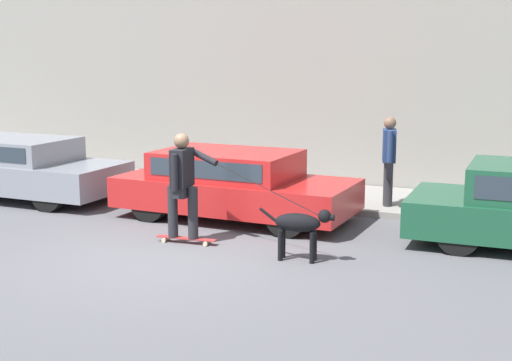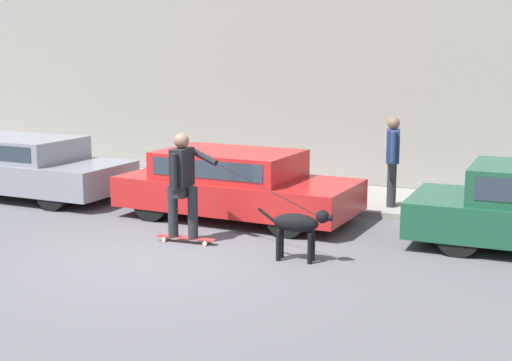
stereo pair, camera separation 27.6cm
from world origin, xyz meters
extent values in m
plane|color=#545459|center=(0.00, 0.00, 0.00)|extent=(36.00, 36.00, 0.00)
cube|color=gray|center=(0.00, 6.21, 2.18)|extent=(32.00, 0.30, 4.37)
cube|color=gray|center=(0.00, 4.84, 0.06)|extent=(30.00, 2.40, 0.11)
cylinder|color=black|center=(-3.39, 3.37, 0.34)|extent=(0.68, 0.21, 0.68)
cylinder|color=black|center=(-3.41, 1.84, 0.34)|extent=(0.68, 0.21, 0.68)
cube|color=gray|center=(-4.71, 2.63, 0.48)|extent=(4.24, 1.83, 0.55)
cube|color=gray|center=(-4.87, 2.63, 0.98)|extent=(2.38, 1.62, 0.44)
cylinder|color=black|center=(1.29, 3.35, 0.34)|extent=(0.69, 0.22, 0.68)
cylinder|color=black|center=(1.23, 1.80, 0.34)|extent=(0.69, 0.22, 0.68)
cylinder|color=black|center=(-1.26, 3.45, 0.34)|extent=(0.69, 0.22, 0.68)
cylinder|color=black|center=(-1.31, 1.90, 0.34)|extent=(0.69, 0.22, 0.68)
cube|color=#B21E1E|center=(-0.01, 2.63, 0.46)|extent=(4.17, 1.94, 0.52)
cube|color=#B21E1E|center=(-0.18, 2.63, 0.96)|extent=(2.41, 1.70, 0.46)
cube|color=#28333D|center=(-0.21, 1.82, 0.98)|extent=(2.07, 0.09, 0.30)
cylinder|color=black|center=(3.84, 3.39, 0.31)|extent=(0.63, 0.21, 0.63)
cylinder|color=black|center=(3.85, 1.83, 0.31)|extent=(0.63, 0.21, 0.63)
cylinder|color=black|center=(2.04, 0.75, 0.22)|extent=(0.07, 0.07, 0.43)
cylinder|color=black|center=(2.05, 0.61, 0.22)|extent=(0.07, 0.07, 0.43)
cylinder|color=black|center=(1.59, 0.71, 0.22)|extent=(0.07, 0.07, 0.43)
cylinder|color=black|center=(1.60, 0.57, 0.22)|extent=(0.07, 0.07, 0.43)
ellipsoid|color=black|center=(1.82, 0.66, 0.55)|extent=(0.67, 0.32, 0.26)
sphere|color=black|center=(2.20, 0.70, 0.66)|extent=(0.19, 0.19, 0.19)
cylinder|color=black|center=(2.28, 0.70, 0.65)|extent=(0.11, 0.09, 0.08)
cylinder|color=black|center=(1.39, 0.63, 0.62)|extent=(0.27, 0.06, 0.20)
cylinder|color=beige|center=(0.29, 0.97, 0.04)|extent=(0.07, 0.04, 0.07)
cylinder|color=beige|center=(0.30, 0.82, 0.04)|extent=(0.07, 0.04, 0.07)
cylinder|color=beige|center=(-0.40, 0.92, 0.04)|extent=(0.07, 0.04, 0.07)
cylinder|color=beige|center=(-0.38, 0.77, 0.04)|extent=(0.07, 0.04, 0.07)
cube|color=#A82D2D|center=(-0.05, 0.87, 0.08)|extent=(0.96, 0.19, 0.02)
cylinder|color=#232328|center=(0.07, 0.88, 0.48)|extent=(0.15, 0.15, 0.79)
cylinder|color=#232328|center=(-0.26, 0.85, 0.48)|extent=(0.15, 0.15, 0.79)
cube|color=#232328|center=(-0.10, 0.87, 0.80)|extent=(0.21, 0.36, 0.16)
cube|color=black|center=(-0.10, 0.87, 1.17)|extent=(0.25, 0.45, 0.58)
sphere|color=brown|center=(-0.10, 0.87, 1.57)|extent=(0.23, 0.23, 0.23)
cylinder|color=black|center=(-0.07, 0.60, 1.13)|extent=(0.10, 0.10, 0.55)
cylinder|color=black|center=(0.14, 1.08, 1.32)|extent=(0.56, 0.20, 0.26)
cylinder|color=black|center=(1.30, 0.87, 0.94)|extent=(1.81, 0.35, 0.61)
cylinder|color=#28282D|center=(2.32, 4.18, 0.52)|extent=(0.16, 0.16, 0.81)
cylinder|color=#28282D|center=(2.27, 4.36, 0.52)|extent=(0.16, 0.16, 0.81)
cube|color=navy|center=(2.29, 4.27, 1.21)|extent=(0.33, 0.50, 0.59)
cylinder|color=navy|center=(2.36, 4.00, 1.23)|extent=(0.10, 0.10, 0.56)
cylinder|color=navy|center=(2.22, 4.54, 1.23)|extent=(0.10, 0.10, 0.56)
sphere|color=brown|center=(2.29, 4.27, 1.62)|extent=(0.22, 0.22, 0.22)
cube|color=black|center=(2.36, 4.00, 0.80)|extent=(0.16, 0.27, 0.29)
camera|label=1|loc=(5.00, -8.42, 2.88)|focal=50.00mm
camera|label=2|loc=(5.25, -8.31, 2.88)|focal=50.00mm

